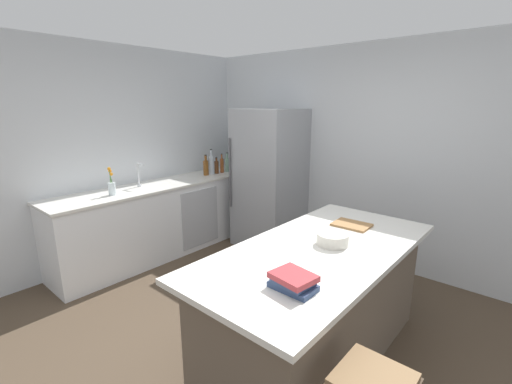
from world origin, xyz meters
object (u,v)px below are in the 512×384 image
at_px(wine_bottle, 232,159).
at_px(gin_bottle, 227,164).
at_px(flower_vase, 112,186).
at_px(soda_bottle, 211,164).
at_px(whiskey_bottle, 206,167).
at_px(kitchen_island, 317,302).
at_px(mixing_bowl, 332,239).
at_px(vinegar_bottle, 222,165).
at_px(refrigerator, 269,179).
at_px(sink_faucet, 139,174).
at_px(cookbook_stack, 293,281).
at_px(hot_sauce_bottle, 232,165).
at_px(cutting_board, 352,225).
at_px(syrup_bottle, 217,167).

xyz_separation_m(wine_bottle, gin_bottle, (0.06, -0.17, -0.05)).
xyz_separation_m(flower_vase, soda_bottle, (-0.05, 1.52, 0.04)).
height_order(flower_vase, whiskey_bottle, flower_vase).
height_order(kitchen_island, mixing_bowl, mixing_bowl).
bearing_deg(vinegar_bottle, soda_bottle, -98.16).
distance_m(wine_bottle, whiskey_bottle, 0.57).
height_order(flower_vase, wine_bottle, wine_bottle).
relative_size(refrigerator, soda_bottle, 5.16).
bearing_deg(whiskey_bottle, sink_faucet, -94.06).
distance_m(kitchen_island, whiskey_bottle, 2.82).
distance_m(soda_bottle, cookbook_stack, 3.26).
height_order(flower_vase, vinegar_bottle, flower_vase).
bearing_deg(hot_sauce_bottle, mixing_bowl, -30.43).
relative_size(sink_faucet, hot_sauce_bottle, 1.32).
xyz_separation_m(vinegar_bottle, cutting_board, (2.46, -0.81, -0.13)).
height_order(wine_bottle, gin_bottle, wine_bottle).
relative_size(refrigerator, wine_bottle, 4.59).
relative_size(syrup_bottle, cutting_board, 0.77).
distance_m(refrigerator, whiskey_bottle, 0.93).
relative_size(vinegar_bottle, soda_bottle, 0.78).
xyz_separation_m(refrigerator, whiskey_bottle, (-0.83, -0.40, 0.12)).
height_order(sink_faucet, whiskey_bottle, sink_faucet).
distance_m(whiskey_bottle, cutting_board, 2.55).
xyz_separation_m(syrup_bottle, whiskey_bottle, (-0.02, -0.18, 0.02)).
xyz_separation_m(sink_faucet, hot_sauce_bottle, (0.13, 1.47, -0.07)).
relative_size(flower_vase, hot_sauce_bottle, 1.40).
relative_size(kitchen_island, cutting_board, 6.79).
relative_size(vinegar_bottle, whiskey_bottle, 0.96).
distance_m(vinegar_bottle, cookbook_stack, 3.35).
xyz_separation_m(soda_bottle, whiskey_bottle, (-0.00, -0.11, -0.03)).
distance_m(syrup_bottle, cutting_board, 2.57).
height_order(syrup_bottle, soda_bottle, soda_bottle).
distance_m(sink_faucet, cookbook_stack, 2.87).
relative_size(hot_sauce_bottle, whiskey_bottle, 0.78).
height_order(wine_bottle, syrup_bottle, wine_bottle).
height_order(gin_bottle, soda_bottle, soda_bottle).
distance_m(refrigerator, cookbook_stack, 2.83).
bearing_deg(syrup_bottle, sink_faucet, -94.37).
relative_size(refrigerator, cutting_board, 6.00).
bearing_deg(flower_vase, soda_bottle, 91.80).
relative_size(kitchen_island, syrup_bottle, 8.86).
distance_m(flower_vase, gin_bottle, 1.81).
distance_m(wine_bottle, syrup_bottle, 0.39).
bearing_deg(refrigerator, whiskey_bottle, -154.32).
bearing_deg(cookbook_stack, wine_bottle, 140.24).
xyz_separation_m(refrigerator, hot_sauce_bottle, (-0.78, 0.07, 0.09)).
xyz_separation_m(kitchen_island, sink_faucet, (-2.59, 0.11, 0.63)).
bearing_deg(gin_bottle, sink_faucet, -93.98).
height_order(hot_sauce_bottle, mixing_bowl, hot_sauce_bottle).
relative_size(hot_sauce_bottle, syrup_bottle, 0.96).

